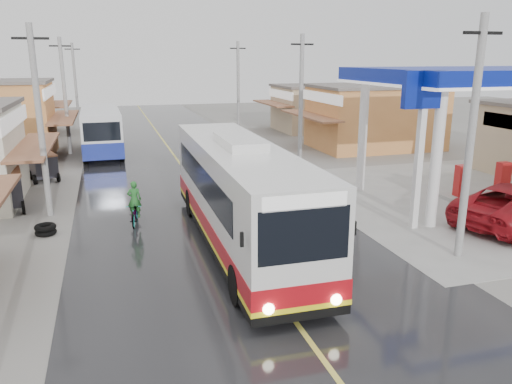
# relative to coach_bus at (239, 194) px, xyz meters

# --- Properties ---
(ground) EXTENTS (120.00, 120.00, 0.00)m
(ground) POSITION_rel_coach_bus_xyz_m (-0.04, -3.27, -1.92)
(ground) COLOR slate
(ground) RESTS_ON ground
(road) EXTENTS (12.00, 90.00, 0.02)m
(road) POSITION_rel_coach_bus_xyz_m (-0.04, 11.73, -1.91)
(road) COLOR black
(road) RESTS_ON ground
(centre_line) EXTENTS (0.15, 90.00, 0.01)m
(centre_line) POSITION_rel_coach_bus_xyz_m (-0.04, 11.73, -1.89)
(centre_line) COLOR #D8CC4C
(centre_line) RESTS_ON road
(shopfronts_right) EXTENTS (11.00, 44.00, 4.80)m
(shopfronts_right) POSITION_rel_coach_bus_xyz_m (14.96, 8.73, -1.92)
(shopfronts_right) COLOR beige
(shopfronts_right) RESTS_ON ground
(utility_poles_left) EXTENTS (1.60, 50.00, 8.00)m
(utility_poles_left) POSITION_rel_coach_bus_xyz_m (-7.04, 12.73, -1.92)
(utility_poles_left) COLOR gray
(utility_poles_left) RESTS_ON ground
(utility_poles_right) EXTENTS (1.60, 36.00, 8.00)m
(utility_poles_right) POSITION_rel_coach_bus_xyz_m (6.96, 11.73, -1.92)
(utility_poles_right) COLOR gray
(utility_poles_right) RESTS_ON ground
(coach_bus) EXTENTS (3.00, 12.78, 3.98)m
(coach_bus) POSITION_rel_coach_bus_xyz_m (0.00, 0.00, 0.00)
(coach_bus) COLOR silver
(coach_bus) RESTS_ON road
(second_bus) EXTENTS (2.72, 9.53, 3.15)m
(second_bus) POSITION_rel_coach_bus_xyz_m (-4.79, 20.08, -0.22)
(second_bus) COLOR silver
(second_bus) RESTS_ON road
(cyclist) EXTENTS (0.87, 1.81, 1.88)m
(cyclist) POSITION_rel_coach_bus_xyz_m (-3.54, 3.43, -1.30)
(cyclist) COLOR black
(cyclist) RESTS_ON ground
(tricycle_near) EXTENTS (1.93, 2.40, 1.80)m
(tricycle_near) POSITION_rel_coach_bus_xyz_m (-8.99, 7.09, -0.89)
(tricycle_near) COLOR #26262D
(tricycle_near) RESTS_ON ground
(tricycle_far) EXTENTS (1.88, 2.15, 1.53)m
(tricycle_far) POSITION_rel_coach_bus_xyz_m (-7.96, 12.64, -1.04)
(tricycle_far) COLOR #26262D
(tricycle_far) RESTS_ON ground
(tyre_stack) EXTENTS (0.81, 0.81, 0.42)m
(tyre_stack) POSITION_rel_coach_bus_xyz_m (-6.97, 3.17, -1.71)
(tyre_stack) COLOR black
(tyre_stack) RESTS_ON ground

